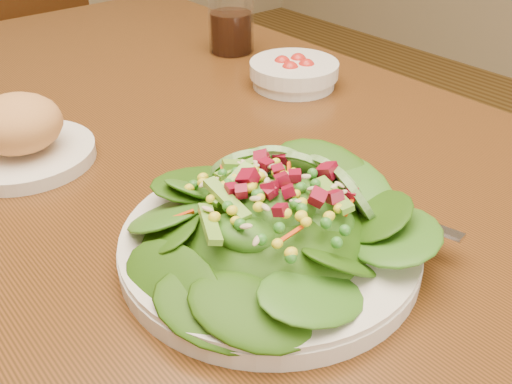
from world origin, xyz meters
The scene contains 6 objects.
dining_table centered at (0.00, 0.00, 0.65)m, with size 0.90×1.40×0.75m.
chair_far centered at (0.20, 1.12, 0.43)m, with size 0.45×0.45×0.81m.
salad_plate centered at (-0.02, -0.26, 0.78)m, with size 0.29×0.29×0.08m.
bread_plate centered at (-0.14, 0.07, 0.78)m, with size 0.17×0.17×0.09m.
tomato_bowl centered at (0.28, 0.04, 0.77)m, with size 0.14×0.14×0.05m.
drinking_glass centered at (0.31, 0.23, 0.81)m, with size 0.08×0.08×0.14m.
Camera 1 is at (-0.32, -0.58, 1.10)m, focal length 40.00 mm.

